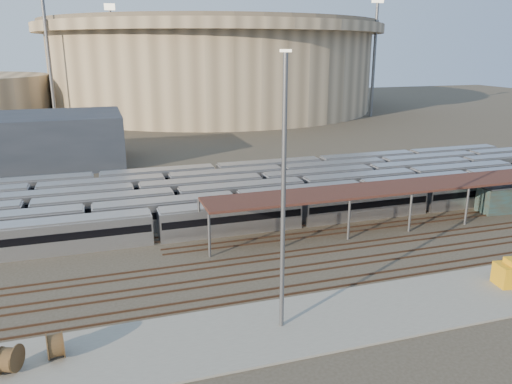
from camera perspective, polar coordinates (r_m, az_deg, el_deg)
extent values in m
plane|color=#383026|center=(57.17, 2.90, -6.89)|extent=(420.00, 420.00, 0.00)
cube|color=gray|center=(43.04, 3.75, -15.06)|extent=(50.00, 9.00, 0.20)
cube|color=silver|center=(65.47, 5.10, -2.21)|extent=(112.00, 2.90, 3.60)
cube|color=silver|center=(66.86, -2.27, -1.76)|extent=(112.00, 2.90, 3.60)
cube|color=silver|center=(69.33, -9.09, -1.29)|extent=(112.00, 2.90, 3.60)
cube|color=silver|center=(76.37, 0.70, 0.55)|extent=(112.00, 2.90, 3.60)
cube|color=silver|center=(81.79, 3.01, 1.59)|extent=(112.00, 2.90, 3.60)
cube|color=silver|center=(82.79, -4.61, 1.74)|extent=(112.00, 2.90, 3.60)
cylinder|color=#5C5D61|center=(55.26, -5.36, -4.98)|extent=(0.30, 0.30, 5.00)
cylinder|color=#5C5D61|center=(60.23, -6.49, -3.20)|extent=(0.30, 0.30, 5.00)
cylinder|color=#5C5D61|center=(57.56, 3.01, -4.05)|extent=(0.30, 0.30, 5.00)
cylinder|color=#5C5D61|center=(62.35, 1.25, -2.42)|extent=(0.30, 0.30, 5.00)
cylinder|color=#5C5D61|center=(60.99, 10.57, -3.13)|extent=(0.30, 0.30, 5.00)
cylinder|color=#5C5D61|center=(65.52, 8.35, -1.66)|extent=(0.30, 0.30, 5.00)
cylinder|color=#5C5D61|center=(65.37, 17.21, -2.28)|extent=(0.30, 0.30, 5.00)
cylinder|color=#5C5D61|center=(69.62, 14.71, -0.96)|extent=(0.30, 0.30, 5.00)
cylinder|color=#5C5D61|center=(70.53, 22.95, -1.51)|extent=(0.30, 0.30, 5.00)
cylinder|color=#5C5D61|center=(74.48, 20.29, -0.33)|extent=(0.30, 0.30, 5.00)
cylinder|color=#5C5D61|center=(79.97, 25.15, 0.22)|extent=(0.30, 0.30, 5.00)
cube|color=#361D16|center=(69.18, 19.05, 0.86)|extent=(60.00, 6.00, 0.30)
cube|color=#4C3323|center=(55.64, 3.54, -7.48)|extent=(170.00, 0.12, 0.18)
cube|color=#4C3323|center=(56.92, 2.99, -6.90)|extent=(170.00, 0.12, 0.18)
cube|color=#4C3323|center=(52.27, 5.15, -9.14)|extent=(170.00, 0.12, 0.18)
cube|color=#4C3323|center=(53.53, 4.52, -8.49)|extent=(170.00, 0.12, 0.18)
cube|color=#4C3323|center=(49.01, 7.00, -11.02)|extent=(170.00, 0.12, 0.18)
cube|color=#4C3323|center=(50.22, 6.28, -10.29)|extent=(170.00, 0.12, 0.18)
cylinder|color=tan|center=(194.29, -4.96, 13.68)|extent=(116.00, 116.00, 28.00)
cylinder|color=tan|center=(194.24, -5.08, 18.25)|extent=(124.00, 124.00, 3.00)
cylinder|color=brown|center=(194.33, -5.10, 18.91)|extent=(120.00, 120.00, 1.50)
cube|color=#1E232D|center=(106.77, -26.43, 5.14)|extent=(42.00, 20.00, 10.00)
cylinder|color=#5C5D61|center=(159.54, -22.53, 13.44)|extent=(1.00, 1.00, 36.00)
cylinder|color=#5C5D61|center=(173.62, 13.33, 14.34)|extent=(1.00, 1.00, 36.00)
cylinder|color=#5C5D61|center=(209.33, -15.97, 14.41)|extent=(1.00, 1.00, 36.00)
cube|color=#FFF2CC|center=(209.80, -16.40, 19.64)|extent=(4.00, 0.60, 2.40)
cylinder|color=brown|center=(41.05, -26.44, -16.78)|extent=(1.82, 2.30, 2.02)
cylinder|color=brown|center=(41.36, -21.95, -15.96)|extent=(1.35, 2.12, 2.00)
cylinder|color=#5C5D61|center=(38.45, 3.14, -0.86)|extent=(0.36, 0.36, 21.89)
cube|color=#FFF2CC|center=(36.76, 3.42, 15.83)|extent=(0.82, 0.35, 0.20)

